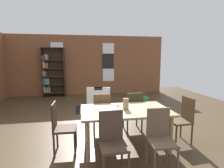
{
  "coord_description": "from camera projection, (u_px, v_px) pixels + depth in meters",
  "views": [
    {
      "loc": [
        -0.09,
        -4.16,
        1.74
      ],
      "look_at": [
        0.9,
        1.59,
        0.89
      ],
      "focal_mm": 28.23,
      "sensor_mm": 36.0,
      "label": 1
    }
  ],
  "objects": [
    {
      "name": "dining_chair_head_left",
      "position": [
        61.0,
        126.0,
        3.24
      ],
      "size": [
        0.41,
        0.41,
        0.95
      ],
      "color": "#38221C",
      "rests_on": "ground"
    },
    {
      "name": "dining_chair_far_right",
      "position": [
        134.0,
        110.0,
        4.22
      ],
      "size": [
        0.42,
        0.42,
        0.95
      ],
      "color": "#2F3019",
      "rests_on": "ground"
    },
    {
      "name": "framed_picture",
      "position": [
        108.0,
        61.0,
        8.49
      ],
      "size": [
        0.56,
        0.03,
        0.72
      ],
      "primitive_type": "cube",
      "color": "black"
    },
    {
      "name": "tealight_candle_1",
      "position": [
        151.0,
        110.0,
        3.28
      ],
      "size": [
        0.04,
        0.04,
        0.05
      ],
      "primitive_type": "cylinder",
      "color": "silver",
      "rests_on": "dining_table"
    },
    {
      "name": "tealight_candle_0",
      "position": [
        118.0,
        105.0,
        3.59
      ],
      "size": [
        0.04,
        0.04,
        0.05
      ],
      "primitive_type": "cylinder",
      "color": "silver",
      "rests_on": "dining_table"
    },
    {
      "name": "dining_chair_head_right",
      "position": [
        183.0,
        118.0,
        3.65
      ],
      "size": [
        0.43,
        0.43,
        0.95
      ],
      "color": "#503B24",
      "rests_on": "ground"
    },
    {
      "name": "dining_chair_near_left",
      "position": [
        112.0,
        140.0,
        2.66
      ],
      "size": [
        0.42,
        0.42,
        0.95
      ],
      "color": "#4C362A",
      "rests_on": "ground"
    },
    {
      "name": "back_wall_brick",
      "position": [
        84.0,
        65.0,
        8.4
      ],
      "size": [
        7.78,
        0.12,
        2.8
      ],
      "primitive_type": "cube",
      "color": "brown",
      "rests_on": "ground"
    },
    {
      "name": "vase_on_table",
      "position": [
        126.0,
        104.0,
        3.39
      ],
      "size": [
        0.11,
        0.11,
        0.21
      ],
      "primitive_type": "cylinder",
      "color": "#998466",
      "rests_on": "dining_table"
    },
    {
      "name": "potted_plant_by_shelf",
      "position": [
        145.0,
        101.0,
        6.37
      ],
      "size": [
        0.27,
        0.27,
        0.4
      ],
      "color": "silver",
      "rests_on": "ground"
    },
    {
      "name": "dining_chair_near_right",
      "position": [
        160.0,
        137.0,
        2.79
      ],
      "size": [
        0.42,
        0.42,
        0.95
      ],
      "color": "brown",
      "rests_on": "ground"
    },
    {
      "name": "striped_rug",
      "position": [
        97.0,
        109.0,
        6.1
      ],
      "size": [
        1.42,
        1.05,
        0.01
      ],
      "color": "black",
      "rests_on": "ground"
    },
    {
      "name": "window_pane_1",
      "position": [
        108.0,
        62.0,
        8.5
      ],
      "size": [
        0.55,
        0.02,
        1.82
      ],
      "primitive_type": "cube",
      "color": "white"
    },
    {
      "name": "ground_plane",
      "position": [
        87.0,
        130.0,
        4.32
      ],
      "size": [
        11.25,
        11.25,
        0.0
      ],
      "primitive_type": "plane",
      "color": "#453421"
    },
    {
      "name": "window_pane_0",
      "position": [
        58.0,
        63.0,
        8.11
      ],
      "size": [
        0.55,
        0.02,
        1.82
      ],
      "primitive_type": "cube",
      "color": "white"
    },
    {
      "name": "dining_table",
      "position": [
        125.0,
        113.0,
        3.41
      ],
      "size": [
        1.69,
        1.02,
        0.77
      ],
      "color": "#9B8057",
      "rests_on": "ground"
    },
    {
      "name": "bookshelf_tall",
      "position": [
        52.0,
        73.0,
        7.96
      ],
      "size": [
        1.0,
        0.3,
        2.21
      ],
      "color": "#2D2319",
      "rests_on": "ground"
    },
    {
      "name": "armchair_white",
      "position": [
        99.0,
        99.0,
        6.37
      ],
      "size": [
        0.92,
        0.92,
        0.75
      ],
      "color": "white",
      "rests_on": "ground"
    },
    {
      "name": "dining_chair_far_left",
      "position": [
        102.0,
        112.0,
        4.09
      ],
      "size": [
        0.41,
        0.41,
        0.95
      ],
      "color": "brown",
      "rests_on": "ground"
    }
  ]
}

